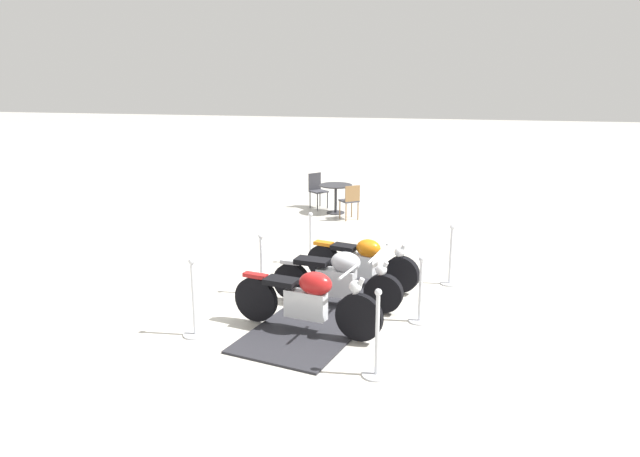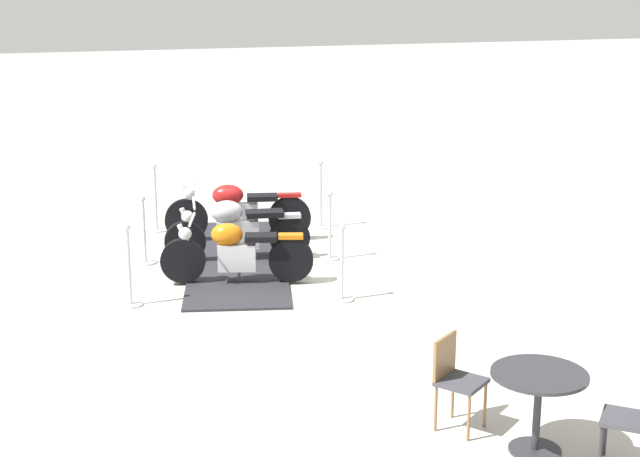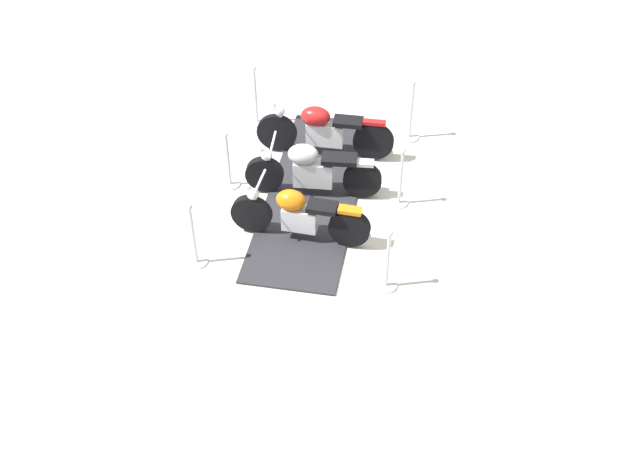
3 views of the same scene
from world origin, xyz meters
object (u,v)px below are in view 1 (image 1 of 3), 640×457
object	(u,v)px
motorcycle_chrome	(338,278)
motorcycle_maroon	(308,299)
cafe_table	(336,192)
stanchion_left_rear	(311,247)
motorcycle_copper	(363,261)
stanchion_right_mid	(420,301)
stanchion_right_front	(377,350)
stanchion_right_rear	(450,264)
cafe_chair_across_table	(317,188)
cafe_chair_near_table	(350,199)
stanchion_left_front	(194,312)
stanchion_left_mid	(262,273)

from	to	relation	value
motorcycle_chrome	motorcycle_maroon	bearing A→B (deg)	-93.81
motorcycle_maroon	cafe_table	bearing A→B (deg)	110.26
stanchion_left_rear	cafe_table	distance (m)	4.39
motorcycle_copper	stanchion_right_mid	distance (m)	1.72
motorcycle_copper	stanchion_left_rear	bearing A→B (deg)	153.55
motorcycle_maroon	stanchion_right_front	distance (m)	1.55
stanchion_right_rear	motorcycle_copper	bearing A→B (deg)	16.92
motorcycle_chrome	stanchion_left_rear	bearing A→B (deg)	122.68
motorcycle_maroon	cafe_chair_across_table	xyz separation A→B (m)	(1.68, -8.07, 0.02)
stanchion_right_rear	cafe_chair_near_table	xyz separation A→B (m)	(2.52, -4.35, 0.16)
stanchion_right_rear	stanchion_right_mid	size ratio (longest dim) A/B	1.05
cafe_chair_near_table	cafe_chair_across_table	size ratio (longest dim) A/B	0.94
stanchion_right_mid	stanchion_left_front	bearing A→B (deg)	20.80
stanchion_left_front	stanchion_right_front	size ratio (longest dim) A/B	1.01
motorcycle_maroon	cafe_chair_near_table	size ratio (longest dim) A/B	2.56
stanchion_right_mid	stanchion_right_front	size ratio (longest dim) A/B	0.90
stanchion_right_front	cafe_chair_across_table	xyz separation A→B (m)	(2.80, -9.13, 0.20)
stanchion_left_front	stanchion_right_mid	distance (m)	3.30
stanchion_right_front	cafe_chair_across_table	bearing A→B (deg)	-72.97
stanchion_left_rear	cafe_chair_near_table	distance (m)	3.73
motorcycle_chrome	cafe_chair_across_table	bearing A→B (deg)	113.93
stanchion_right_front	stanchion_right_mid	bearing A→B (deg)	-103.18
cafe_table	cafe_chair_near_table	world-z (taller)	cafe_chair_near_table
stanchion_right_front	stanchion_left_mid	bearing A→B (deg)	-47.16
cafe_table	motorcycle_copper	bearing A→B (deg)	105.71
stanchion_right_front	cafe_table	size ratio (longest dim) A/B	1.33
stanchion_left_rear	cafe_table	size ratio (longest dim) A/B	1.20
stanchion_right_mid	cafe_table	distance (m)	7.27
cafe_table	stanchion_left_rear	bearing A→B (deg)	94.57
motorcycle_copper	motorcycle_chrome	bearing A→B (deg)	-87.44
stanchion_left_front	stanchion_left_rear	xyz separation A→B (m)	(-0.84, -3.59, -0.02)
cafe_chair_across_table	stanchion_right_rear	bearing A→B (deg)	-15.81
stanchion_right_rear	cafe_chair_near_table	world-z (taller)	stanchion_right_rear
stanchion_right_front	cafe_chair_near_table	world-z (taller)	stanchion_right_front
motorcycle_chrome	cafe_table	world-z (taller)	motorcycle_chrome
stanchion_right_rear	stanchion_right_front	xyz separation A→B (m)	(0.84, 3.59, -0.02)
stanchion_left_front	stanchion_right_mid	bearing A→B (deg)	-159.20
stanchion_right_mid	motorcycle_copper	bearing A→B (deg)	-51.74
stanchion_right_rear	cafe_table	distance (m)	5.84
stanchion_left_front	cafe_chair_near_table	bearing A→B (deg)	-97.70
stanchion_right_mid	cafe_table	size ratio (longest dim) A/B	1.20
stanchion_left_front	stanchion_right_front	world-z (taller)	stanchion_left_front
motorcycle_chrome	stanchion_right_mid	size ratio (longest dim) A/B	2.08
motorcycle_copper	stanchion_left_front	world-z (taller)	stanchion_left_front
stanchion_right_front	motorcycle_copper	bearing A→B (deg)	-78.48
motorcycle_maroon	stanchion_right_front	bearing A→B (deg)	-31.21
motorcycle_copper	stanchion_left_rear	xyz separation A→B (m)	(1.18, -1.07, -0.12)
stanchion_left_front	stanchion_right_front	bearing A→B (deg)	166.82
motorcycle_maroon	motorcycle_chrome	xyz separation A→B (m)	(-0.23, -1.04, -0.03)
stanchion_left_rear	cafe_chair_across_table	size ratio (longest dim) A/B	1.09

